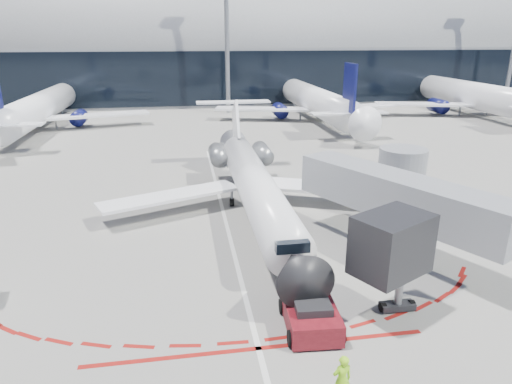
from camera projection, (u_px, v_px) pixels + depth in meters
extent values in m
plane|color=slate|center=(229.00, 233.00, 29.16)|extent=(260.00, 260.00, 0.00)
cube|color=silver|center=(226.00, 221.00, 31.03)|extent=(0.25, 40.00, 0.01)
cube|color=maroon|center=(259.00, 348.00, 18.43)|extent=(14.00, 0.25, 0.01)
cube|color=gray|center=(193.00, 73.00, 88.19)|extent=(150.00, 24.00, 10.00)
cylinder|color=gray|center=(192.00, 46.00, 86.56)|extent=(150.00, 24.00, 24.00)
cube|color=black|center=(195.00, 79.00, 76.95)|extent=(150.00, 0.20, 9.00)
cube|color=gray|center=(398.00, 196.00, 25.16)|extent=(8.22, 12.61, 2.30)
cube|color=black|center=(392.00, 244.00, 19.34)|extent=(3.86, 3.44, 2.60)
cylinder|color=gray|center=(399.00, 287.00, 20.61)|extent=(0.36, 0.36, 2.40)
cube|color=black|center=(397.00, 306.00, 20.93)|extent=(1.60, 0.60, 0.30)
cylinder|color=gray|center=(400.00, 182.00, 31.37)|extent=(3.20, 3.20, 4.80)
cylinder|color=black|center=(397.00, 212.00, 32.07)|extent=(4.00, 4.00, 0.50)
cylinder|color=gray|center=(227.00, 32.00, 70.65)|extent=(0.70, 0.70, 25.00)
cylinder|color=white|center=(256.00, 187.00, 31.12)|extent=(2.54, 20.70, 2.54)
cone|color=black|center=(298.00, 268.00, 20.23)|extent=(2.54, 2.63, 2.54)
cone|color=white|center=(235.00, 146.00, 42.35)|extent=(2.54, 3.39, 2.54)
cube|color=black|center=(290.00, 243.00, 21.47)|extent=(1.60, 1.32, 0.52)
cube|color=white|center=(170.00, 196.00, 31.82)|extent=(10.08, 5.97, 0.29)
cube|color=white|center=(331.00, 188.00, 33.60)|extent=(10.08, 5.97, 0.29)
cube|color=white|center=(236.00, 124.00, 40.74)|extent=(0.24, 4.41, 4.49)
cube|color=white|center=(233.00, 102.00, 42.03)|extent=(6.77, 1.51, 0.15)
cylinder|color=slate|center=(218.00, 155.00, 38.47)|extent=(1.41, 3.20, 1.41)
cylinder|color=slate|center=(263.00, 153.00, 39.06)|extent=(1.41, 3.20, 1.41)
cylinder|color=black|center=(283.00, 274.00, 23.67)|extent=(0.21, 0.53, 0.53)
cylinder|color=black|center=(232.00, 202.00, 33.72)|extent=(0.28, 0.60, 0.60)
cylinder|color=black|center=(269.00, 200.00, 34.15)|extent=(0.28, 0.60, 0.60)
cylinder|color=gray|center=(283.00, 269.00, 23.59)|extent=(0.17, 0.17, 1.03)
cube|color=#4F0B12|center=(310.00, 315.00, 19.62)|extent=(2.35, 3.55, 0.96)
cube|color=black|center=(313.00, 306.00, 19.11)|extent=(1.58, 1.38, 0.37)
cylinder|color=gray|center=(300.00, 291.00, 21.90)|extent=(0.28, 2.78, 0.11)
cylinder|color=black|center=(292.00, 338.00, 18.50)|extent=(0.34, 0.70, 0.68)
cylinder|color=black|center=(340.00, 335.00, 18.68)|extent=(0.34, 0.70, 0.68)
cylinder|color=black|center=(283.00, 306.00, 20.71)|extent=(0.34, 0.70, 0.68)
cylinder|color=black|center=(327.00, 304.00, 20.90)|extent=(0.34, 0.70, 0.68)
imported|color=#96EA18|center=(342.00, 380.00, 15.41)|extent=(0.75, 0.54, 1.93)
cone|color=red|center=(320.00, 306.00, 20.81)|extent=(0.41, 0.41, 0.57)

